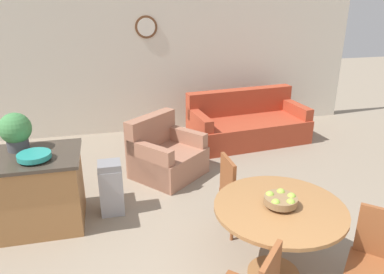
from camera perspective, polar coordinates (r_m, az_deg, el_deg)
wall_back at (r=7.16m, az=-6.15°, el=11.51°), size 8.00×0.09×2.70m
dining_table at (r=3.57m, az=13.03°, el=-12.65°), size 1.18×1.18×0.78m
dining_chair_near_right at (r=3.62m, az=26.25°, el=-16.20°), size 0.59×0.59×0.90m
dining_chair_far_side at (r=4.23m, az=6.86°, el=-8.16°), size 0.43×0.43×0.90m
fruit_bowl at (r=3.45m, az=13.40°, el=-9.29°), size 0.29×0.29×0.12m
kitchen_island at (r=4.67m, az=-23.01°, el=-7.54°), size 1.11×0.83×0.88m
teal_bowl at (r=4.32m, az=-22.91°, el=-2.68°), size 0.35×0.35×0.08m
potted_plant at (r=4.61m, az=-25.30°, el=0.89°), size 0.35×0.35×0.43m
trash_bin at (r=4.69m, az=-12.22°, el=-7.59°), size 0.28×0.27×0.67m
couch at (r=6.87m, az=8.37°, el=1.87°), size 2.15×1.21×0.88m
armchair at (r=5.53m, az=-4.02°, el=-2.92°), size 1.24×1.23×0.87m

